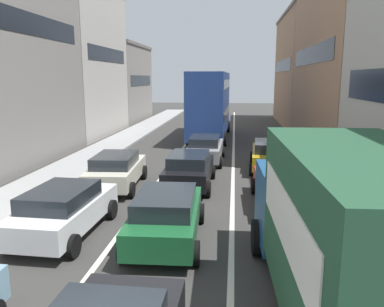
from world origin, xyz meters
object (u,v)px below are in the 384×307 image
bus_mid_queue_primary (210,102)px  sedan_right_lane_behind_truck (283,185)px  hatchback_centre_lane_third (189,169)px  coupe_centre_lane_fourth (205,148)px  sedan_centre_lane_second (166,215)px  sedan_left_lane_third (116,170)px  removalist_box_truck (343,229)px  wagon_right_lane_far (270,154)px  wagon_left_lane_second (64,209)px

bus_mid_queue_primary → sedan_right_lane_behind_truck: bearing=-165.7°
hatchback_centre_lane_third → coupe_centre_lane_fourth: 5.04m
sedan_centre_lane_second → bus_mid_queue_primary: size_ratio=0.41×
hatchback_centre_lane_third → sedan_left_lane_third: 3.14m
removalist_box_truck → wagon_right_lane_far: size_ratio=1.77×
wagon_left_lane_second → coupe_centre_lane_fourth: size_ratio=1.01×
removalist_box_truck → hatchback_centre_lane_third: (-3.89, 9.23, -1.18)m
sedan_centre_lane_second → bus_mid_queue_primary: bearing=-2.4°
removalist_box_truck → hatchback_centre_lane_third: removalist_box_truck is taller
wagon_left_lane_second → bus_mid_queue_primary: (3.17, 19.19, 2.03)m
coupe_centre_lane_fourth → hatchback_centre_lane_third: bearing=177.5°
sedan_left_lane_third → bus_mid_queue_primary: (3.14, 14.08, 2.03)m
removalist_box_truck → coupe_centre_lane_fourth: bearing=11.9°
coupe_centre_lane_fourth → sedan_centre_lane_second: bearing=179.4°
hatchback_centre_lane_third → coupe_centre_lane_fourth: same height
removalist_box_truck → sedan_centre_lane_second: size_ratio=1.78×
sedan_centre_lane_second → sedan_left_lane_third: 6.08m
sedan_centre_lane_second → sedan_right_lane_behind_truck: same height
hatchback_centre_lane_third → bus_mid_queue_primary: bus_mid_queue_primary is taller
hatchback_centre_lane_third → sedan_left_lane_third: same height
wagon_left_lane_second → removalist_box_truck: bearing=-115.3°
bus_mid_queue_primary → coupe_centre_lane_fourth: bearing=-177.0°
sedan_right_lane_behind_truck → wagon_left_lane_second: bearing=114.4°
coupe_centre_lane_fourth → bus_mid_queue_primary: (-0.26, 8.56, 2.03)m
hatchback_centre_lane_third → bus_mid_queue_primary: (0.04, 13.59, 2.03)m
sedan_left_lane_third → coupe_centre_lane_fourth: bearing=-35.2°
wagon_left_lane_second → wagon_right_lane_far: bearing=-34.7°
wagon_left_lane_second → coupe_centre_lane_fourth: same height
hatchback_centre_lane_third → sedan_right_lane_behind_truck: 4.33m
sedan_centre_lane_second → hatchback_centre_lane_third: (-0.00, 5.72, 0.00)m
wagon_right_lane_far → bus_mid_queue_primary: bearing=23.5°
sedan_right_lane_behind_truck → hatchback_centre_lane_third: bearing=57.3°
bus_mid_queue_primary → hatchback_centre_lane_third: bearing=-178.9°
removalist_box_truck → hatchback_centre_lane_third: bearing=20.6°
sedan_centre_lane_second → coupe_centre_lane_fourth: bearing=-3.9°
hatchback_centre_lane_third → coupe_centre_lane_fourth: bearing=-2.8°
wagon_right_lane_far → bus_mid_queue_primary: (-3.73, 9.97, 2.03)m
sedan_centre_lane_second → sedan_right_lane_behind_truck: bearing=-49.0°
hatchback_centre_lane_third → wagon_right_lane_far: (3.76, 3.62, 0.00)m
removalist_box_truck → coupe_centre_lane_fourth: removalist_box_truck is taller
sedan_right_lane_behind_truck → bus_mid_queue_primary: (-3.67, 15.82, 2.03)m
wagon_left_lane_second → sedan_right_lane_behind_truck: (6.85, 3.37, 0.00)m
coupe_centre_lane_fourth → wagon_left_lane_second: bearing=163.0°
wagon_left_lane_second → bus_mid_queue_primary: bus_mid_queue_primary is taller
removalist_box_truck → sedan_left_lane_third: size_ratio=1.77×
hatchback_centre_lane_third → wagon_right_lane_far: same height
hatchback_centre_lane_third → coupe_centre_lane_fourth: size_ratio=1.00×
sedan_centre_lane_second → wagon_left_lane_second: 3.14m
sedan_right_lane_behind_truck → bus_mid_queue_primary: 16.37m
hatchback_centre_lane_third → wagon_right_lane_far: 5.22m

